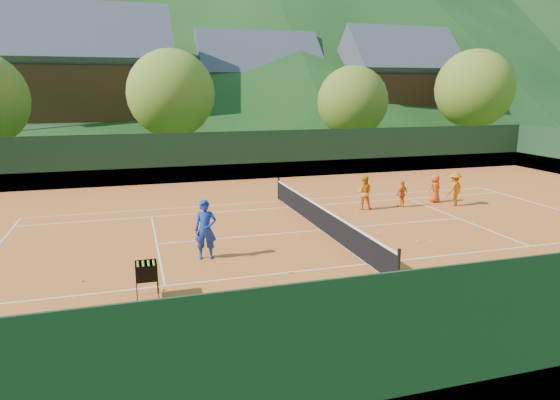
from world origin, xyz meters
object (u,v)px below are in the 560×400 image
object	(u,v)px
chalet_right	(396,91)
student_a	(364,192)
student_d	(454,189)
coach	(206,230)
chalet_mid	(257,94)
student_c	(435,189)
chalet_left	(92,87)
ball_hopper	(146,272)
tennis_net	(322,218)
student_b	(402,194)

from	to	relation	value
chalet_right	student_a	bearing A→B (deg)	-121.68
student_d	chalet_right	world-z (taller)	chalet_right
coach	chalet_right	world-z (taller)	chalet_right
student_a	chalet_mid	bearing A→B (deg)	-72.99
student_d	chalet_mid	distance (m)	32.12
student_c	chalet_left	bearing A→B (deg)	-67.88
student_c	student_d	xyz separation A→B (m)	(0.47, -0.88, 0.13)
ball_hopper	student_c	bearing A→B (deg)	29.27
chalet_right	ball_hopper	bearing A→B (deg)	-127.67
tennis_net	chalet_left	xyz separation A→B (m)	(-10.00, 30.00, 5.13)
coach	chalet_left	world-z (taller)	chalet_left
student_d	tennis_net	size ratio (longest dim) A/B	0.14
student_a	student_d	world-z (taller)	student_d
student_c	chalet_mid	world-z (taller)	chalet_mid
student_c	chalet_mid	xyz separation A→B (m)	(-1.21, 30.93, 4.28)
chalet_right	student_b	bearing A→B (deg)	-118.53
student_a	chalet_mid	size ratio (longest dim) A/B	0.13
student_a	chalet_left	distance (m)	30.65
coach	ball_hopper	xyz separation A→B (m)	(-1.99, -2.75, -0.25)
coach	chalet_mid	bearing A→B (deg)	85.42
student_c	ball_hopper	world-z (taller)	student_c
student_a	chalet_left	bearing A→B (deg)	-42.02
student_d	ball_hopper	world-z (taller)	student_d
chalet_mid	student_d	bearing A→B (deg)	-86.97
student_a	chalet_right	distance (m)	32.32
student_d	tennis_net	xyz separation A→B (m)	(-7.68, -2.19, -0.32)
chalet_mid	tennis_net	bearing A→B (deg)	-100.01
student_a	student_c	xyz separation A→B (m)	(4.02, 0.32, -0.11)
student_b	student_c	world-z (taller)	student_c
coach	ball_hopper	distance (m)	3.41
chalet_mid	coach	bearing A→B (deg)	-106.81
coach	tennis_net	bearing A→B (deg)	35.23
ball_hopper	chalet_right	world-z (taller)	chalet_right
student_c	chalet_right	world-z (taller)	chalet_right
coach	tennis_net	xyz separation A→B (m)	(4.90, 2.08, -0.49)
student_a	student_d	xyz separation A→B (m)	(4.50, -0.56, 0.02)
student_b	chalet_right	world-z (taller)	chalet_right
coach	chalet_left	size ratio (longest dim) A/B	0.14
coach	tennis_net	size ratio (longest dim) A/B	0.16
ball_hopper	coach	bearing A→B (deg)	54.10
student_c	tennis_net	xyz separation A→B (m)	(-7.21, -3.07, -0.19)
student_b	chalet_left	bearing A→B (deg)	-85.50
ball_hopper	chalet_left	world-z (taller)	chalet_left
tennis_net	chalet_mid	size ratio (longest dim) A/B	0.95
student_c	chalet_left	xyz separation A→B (m)	(-17.21, 26.93, 4.94)
student_d	chalet_mid	bearing A→B (deg)	-110.05
chalet_mid	student_b	bearing A→B (deg)	-91.60
coach	chalet_right	distance (m)	40.83
student_a	chalet_right	world-z (taller)	chalet_right
student_d	student_b	bearing A→B (deg)	-32.81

